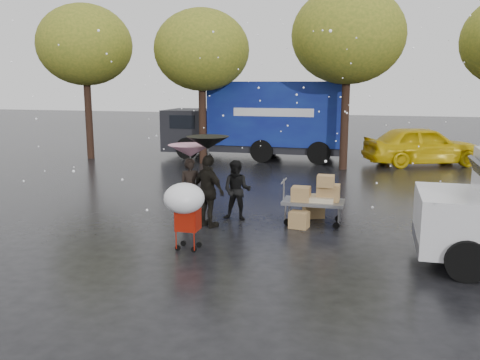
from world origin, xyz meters
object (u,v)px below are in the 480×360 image
(vendor_cart, at_px, (317,195))
(shopping_cart, at_px, (185,202))
(yellow_taxi, at_px, (422,145))
(person_black, at_px, (208,191))
(person_pink, at_px, (191,189))
(blue_truck, at_px, (260,120))

(vendor_cart, bearing_deg, shopping_cart, -130.26)
(shopping_cart, distance_m, yellow_taxi, 14.39)
(person_black, bearing_deg, person_pink, -6.61)
(yellow_taxi, bearing_deg, person_pink, 127.58)
(person_pink, xyz_separation_m, yellow_taxi, (6.41, 10.87, 0.03))
(person_black, relative_size, vendor_cart, 1.17)
(shopping_cart, xyz_separation_m, blue_truck, (-1.42, 13.28, 0.69))
(vendor_cart, xyz_separation_m, shopping_cart, (-2.39, -2.82, 0.34))
(shopping_cart, distance_m, blue_truck, 13.37)
(person_black, height_order, blue_truck, blue_truck)
(shopping_cart, relative_size, blue_truck, 0.18)
(blue_truck, xyz_separation_m, yellow_taxi, (7.07, -0.04, -0.93))
(yellow_taxi, bearing_deg, blue_truck, 67.77)
(blue_truck, bearing_deg, yellow_taxi, -0.34)
(yellow_taxi, bearing_deg, shopping_cart, 134.97)
(person_pink, bearing_deg, shopping_cart, -96.10)
(person_pink, bearing_deg, blue_truck, 69.64)
(person_pink, height_order, shopping_cart, person_pink)
(person_pink, bearing_deg, person_black, -61.03)
(blue_truck, bearing_deg, person_pink, -86.53)
(person_black, xyz_separation_m, shopping_cart, (0.12, -1.88, 0.18))
(vendor_cart, xyz_separation_m, blue_truck, (-3.80, 10.46, 1.03))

